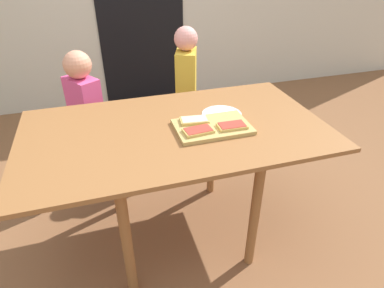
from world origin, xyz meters
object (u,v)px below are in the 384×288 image
Objects in this scene: pizza_slice_far_left at (194,120)px; child_left at (86,112)px; cutting_board at (212,127)px; pizza_slice_near_left at (198,131)px; pizza_slice_near_right at (232,126)px; child_right at (186,90)px; plate_white_right at (222,114)px; dining_table at (176,142)px.

child_left reaches higher than pizza_slice_far_left.
cutting_board is 2.49× the size of pizza_slice_near_left.
pizza_slice_near_right is 0.15× the size of child_left.
pizza_slice_near_left is 0.14× the size of child_right.
child_right is at bearing 4.79° from child_left.
cutting_board is at bearing -39.86° from pizza_slice_far_left.
plate_white_right is 1.00m from child_left.
pizza_slice_near_right reaches higher than dining_table.
cutting_board is at bearing 149.82° from pizza_slice_near_right.
pizza_slice_near_left is at bearing -96.92° from pizza_slice_far_left.
dining_table is 1.43× the size of child_right.
plate_white_right is (0.10, 0.13, -0.01)m from cutting_board.
cutting_board is at bearing -51.02° from child_left.
dining_table is 1.56× the size of child_left.
dining_table is 10.24× the size of pizza_slice_near_left.
pizza_slice_far_left reaches higher than cutting_board.
dining_table is 4.11× the size of cutting_board.
dining_table is 10.14× the size of pizza_slice_far_left.
child_right is (0.19, 0.89, -0.16)m from pizza_slice_near_left.
child_left is (-0.55, 0.72, -0.21)m from pizza_slice_far_left.
dining_table is 0.83m from child_right.
plate_white_right is at bearing 19.50° from pizza_slice_far_left.
child_left is 0.74m from child_right.
pizza_slice_near_right is 0.18m from pizza_slice_near_left.
pizza_slice_near_left is at bearing -102.33° from child_right.
pizza_slice_far_left is 1.01× the size of pizza_slice_near_left.
pizza_slice_near_right reaches higher than plate_white_right.
child_left reaches higher than plate_white_right.
cutting_board is 2.47× the size of pizza_slice_far_left.
pizza_slice_near_right is 0.67× the size of plate_white_right.
pizza_slice_near_left is 0.93m from child_right.
cutting_board is at bearing -19.27° from dining_table.
cutting_board is 0.35× the size of child_right.
child_left is 0.92× the size of child_right.
dining_table is at bearing -178.92° from pizza_slice_far_left.
child_left is (-0.63, 0.78, -0.19)m from cutting_board.
pizza_slice_far_left is 0.82m from child_right.
pizza_slice_near_right is 1.12m from child_left.
dining_table is at bearing 160.73° from cutting_board.
plate_white_right reaches higher than dining_table.
child_right reaches higher than child_left.
child_right reaches higher than plate_white_right.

